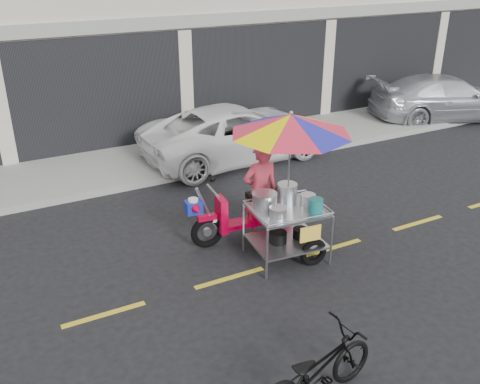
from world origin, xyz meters
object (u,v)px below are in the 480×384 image
white_pickup (237,132)px  silver_pickup (446,98)px  near_bicycle (316,370)px  food_vendor_rig (277,163)px

white_pickup → silver_pickup: 7.08m
silver_pickup → near_bicycle: size_ratio=2.72×
near_bicycle → food_vendor_rig: food_vendor_rig is taller
white_pickup → near_bicycle: (-2.83, -7.39, -0.21)m
white_pickup → near_bicycle: bearing=156.5°
silver_pickup → food_vendor_rig: food_vendor_rig is taller
white_pickup → food_vendor_rig: size_ratio=1.87×
white_pickup → silver_pickup: size_ratio=1.03×
white_pickup → silver_pickup: silver_pickup is taller
white_pickup → silver_pickup: bearing=-92.5°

